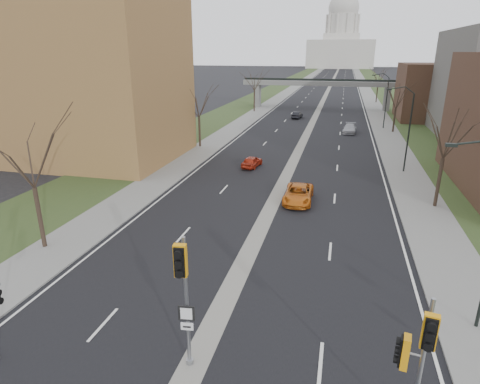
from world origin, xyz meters
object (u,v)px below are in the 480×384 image
at_px(car_left_far, 297,115).
at_px(signal_pole_median, 183,283).
at_px(car_left_near, 252,161).
at_px(signal_pole_right, 417,351).
at_px(car_right_near, 298,194).
at_px(car_right_mid, 350,129).

bearing_deg(car_left_far, signal_pole_median, 100.44).
bearing_deg(car_left_near, signal_pole_median, 105.45).
xyz_separation_m(signal_pole_right, car_left_far, (-11.05, 65.98, -2.80)).
relative_size(car_right_near, car_right_mid, 1.06).
relative_size(car_left_near, car_right_near, 0.73).
distance_m(car_left_far, car_right_near, 45.14).
bearing_deg(signal_pole_right, car_left_far, 108.51).
bearing_deg(car_left_far, car_right_near, 104.37).
relative_size(signal_pole_median, car_left_far, 1.49).
relative_size(signal_pole_median, signal_pole_right, 1.09).
bearing_deg(car_right_near, car_left_far, 95.89).
height_order(signal_pole_right, car_right_near, signal_pole_right).
bearing_deg(signal_pole_median, car_right_mid, 75.22).
xyz_separation_m(signal_pole_right, car_right_mid, (-1.47, 53.58, -2.74)).
distance_m(signal_pole_right, car_right_mid, 53.67).
bearing_deg(car_left_near, car_left_far, -83.77).
relative_size(signal_pole_right, car_right_near, 1.05).
relative_size(car_left_near, car_right_mid, 0.77).
height_order(signal_pole_median, car_left_far, signal_pole_median).
distance_m(signal_pole_right, car_left_near, 33.10).
relative_size(signal_pole_median, car_right_mid, 1.21).
height_order(car_left_near, car_right_mid, car_right_mid).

